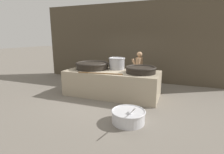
% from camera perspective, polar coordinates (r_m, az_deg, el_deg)
% --- Properties ---
extents(ground_plane, '(60.00, 60.00, 0.00)m').
position_cam_1_polar(ground_plane, '(6.76, 0.00, -5.81)').
color(ground_plane, slate).
extents(back_wall, '(9.37, 0.24, 3.79)m').
position_cam_1_polar(back_wall, '(8.85, 6.05, 11.04)').
color(back_wall, '#4C4233').
rests_on(back_wall, ground_plane).
extents(hearth_platform, '(3.48, 1.49, 0.94)m').
position_cam_1_polar(hearth_platform, '(6.63, 0.00, -1.97)').
color(hearth_platform, tan).
rests_on(hearth_platform, ground_plane).
extents(giant_wok_near, '(1.31, 1.31, 0.27)m').
position_cam_1_polar(giant_wok_near, '(6.97, -6.46, 3.84)').
color(giant_wok_near, black).
rests_on(giant_wok_near, hearth_platform).
extents(giant_wok_far, '(1.08, 1.08, 0.23)m').
position_cam_1_polar(giant_wok_far, '(6.18, 9.36, 2.43)').
color(giant_wok_far, black).
rests_on(giant_wok_far, hearth_platform).
extents(stock_pot, '(0.64, 0.64, 0.45)m').
position_cam_1_polar(stock_pot, '(6.85, 1.59, 4.54)').
color(stock_pot, '#9E9EA3').
rests_on(stock_pot, hearth_platform).
extents(stirring_paddle, '(1.58, 0.29, 0.04)m').
position_cam_1_polar(stirring_paddle, '(5.99, -3.38, 1.20)').
color(stirring_paddle, brown).
rests_on(stirring_paddle, hearth_platform).
extents(cook, '(0.39, 0.60, 1.60)m').
position_cam_1_polar(cook, '(7.27, 8.75, 2.42)').
color(cook, '#9E7551').
rests_on(cook, ground_plane).
extents(prep_bowl_vegetables, '(0.89, 1.08, 0.70)m').
position_cam_1_polar(prep_bowl_vegetables, '(4.63, 5.35, -12.53)').
color(prep_bowl_vegetables, silver).
rests_on(prep_bowl_vegetables, ground_plane).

